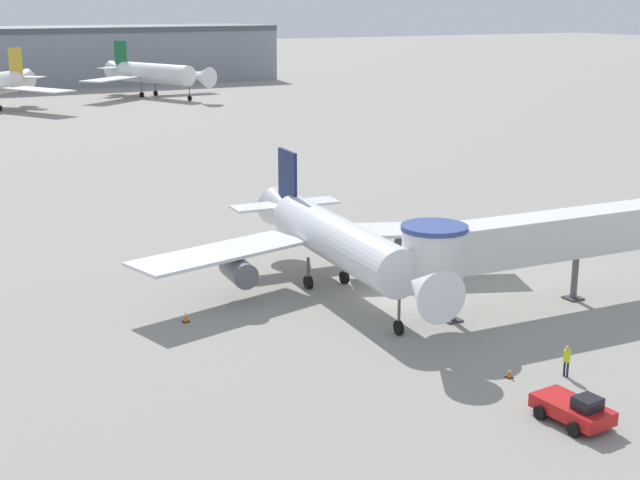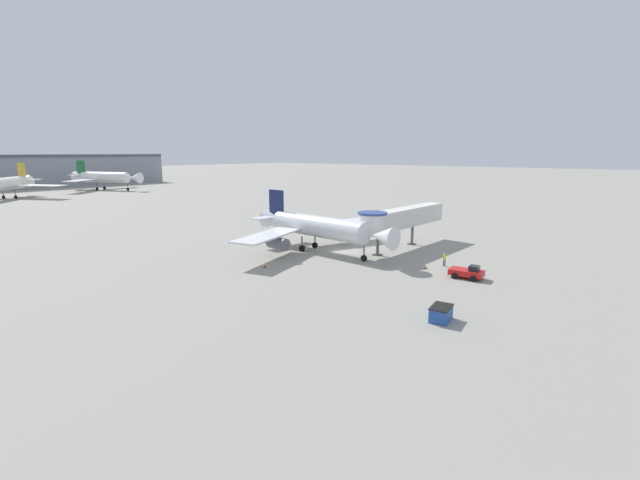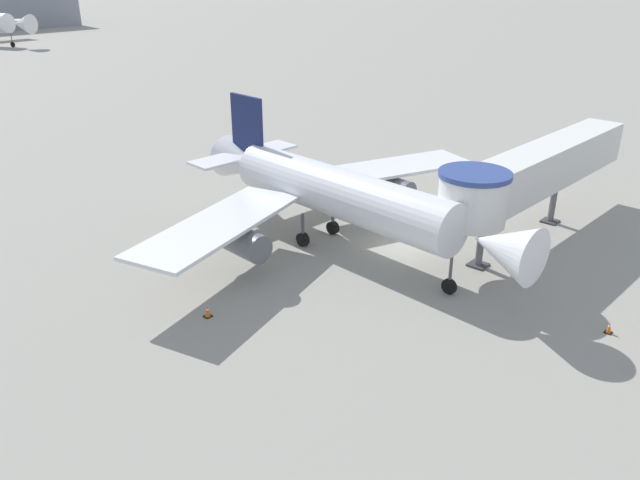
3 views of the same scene
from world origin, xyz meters
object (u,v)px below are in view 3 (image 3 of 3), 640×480
object	(u,v)px
jet_bridge	(530,173)
traffic_cone_starboard_wing	(430,198)
main_airplane	(334,193)
traffic_cone_near_nose	(609,328)
traffic_cone_port_wing	(207,311)

from	to	relation	value
jet_bridge	traffic_cone_starboard_wing	size ratio (longest dim) A/B	25.70
main_airplane	traffic_cone_near_nose	xyz separation A→B (m)	(1.11, -17.17, -3.39)
main_airplane	traffic_cone_port_wing	bearing A→B (deg)	-171.62
main_airplane	traffic_cone_port_wing	world-z (taller)	main_airplane
traffic_cone_near_nose	traffic_cone_port_wing	distance (m)	20.44
main_airplane	traffic_cone_port_wing	xyz separation A→B (m)	(-11.20, -0.85, -3.35)
traffic_cone_near_nose	jet_bridge	bearing A→B (deg)	46.24
jet_bridge	traffic_cone_near_nose	distance (m)	12.40
main_airplane	traffic_cone_port_wing	size ratio (longest dim) A/B	41.41
main_airplane	traffic_cone_near_nose	world-z (taller)	main_airplane
traffic_cone_near_nose	traffic_cone_starboard_wing	distance (m)	19.41
traffic_cone_starboard_wing	traffic_cone_near_nose	bearing A→B (deg)	-120.71
main_airplane	jet_bridge	size ratio (longest dim) A/B	1.35
jet_bridge	traffic_cone_near_nose	xyz separation A→B (m)	(-8.02, -8.37, -4.40)
jet_bridge	traffic_cone_port_wing	world-z (taller)	jet_bridge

